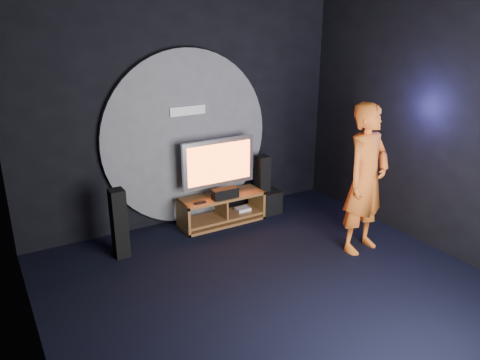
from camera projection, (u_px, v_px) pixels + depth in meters
name	position (u px, v px, depth m)	size (l,w,h in m)	color
floor	(279.00, 294.00, 5.38)	(5.00, 5.00, 0.00)	black
back_wall	(184.00, 107.00, 6.82)	(5.00, 0.04, 3.50)	black
left_wall	(19.00, 191.00, 3.60)	(0.04, 5.00, 3.50)	black
right_wall	(444.00, 120.00, 5.98)	(0.04, 5.00, 3.50)	black
wall_disc_panel	(187.00, 138.00, 6.93)	(2.60, 0.11, 2.60)	#515156
media_console	(222.00, 211.00, 7.15)	(1.31, 0.45, 0.45)	brown
tv	(219.00, 165.00, 6.96)	(1.17, 0.22, 0.86)	#BBBBC3
center_speaker	(225.00, 193.00, 6.94)	(0.40, 0.15, 0.15)	black
remote	(200.00, 203.00, 6.76)	(0.18, 0.05, 0.02)	black
tower_speaker_left	(119.00, 223.00, 6.07)	(0.19, 0.21, 0.94)	black
tower_speaker_right	(262.00, 184.00, 7.48)	(0.19, 0.21, 0.94)	black
subwoofer	(269.00, 202.00, 7.54)	(0.33, 0.33, 0.36)	black
player	(366.00, 179.00, 6.09)	(0.73, 0.48, 2.01)	#D15D1C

